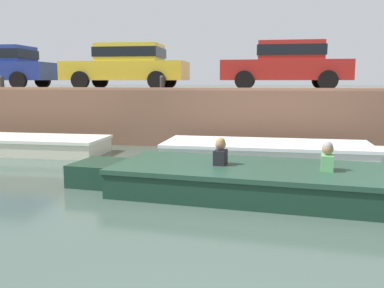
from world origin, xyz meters
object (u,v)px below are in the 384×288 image
boat_moored_central_white (276,151)px  mooring_bollard_west (2,82)px  boat_moored_west_cream (10,144)px  motorboat_passing (250,180)px  mooring_bollard_mid (162,82)px  car_left_inner_yellow (128,64)px  car_centre_red (287,63)px

boat_moored_central_white → mooring_bollard_west: mooring_bollard_west is taller
boat_moored_west_cream → boat_moored_central_white: (7.24, 0.18, -0.01)m
boat_moored_west_cream → motorboat_passing: (6.76, -3.25, 0.03)m
boat_moored_central_white → mooring_bollard_mid: bearing=151.1°
motorboat_passing → mooring_bollard_west: bearing=147.4°
boat_moored_central_white → car_left_inner_yellow: car_left_inner_yellow is taller
boat_moored_west_cream → car_left_inner_yellow: bearing=61.7°
boat_moored_west_cream → mooring_bollard_west: size_ratio=13.12×
boat_moored_west_cream → boat_moored_central_white: 7.24m
car_centre_red → mooring_bollard_west: 9.31m
boat_moored_central_white → mooring_bollard_west: (-8.79, 1.88, 1.71)m
boat_moored_west_cream → car_left_inner_yellow: 5.02m
boat_moored_west_cream → mooring_bollard_west: mooring_bollard_west is taller
car_centre_red → mooring_bollard_mid: car_centre_red is taller
car_left_inner_yellow → mooring_bollard_west: bearing=-153.1°
boat_moored_west_cream → mooring_bollard_mid: size_ratio=13.12×
boat_moored_west_cream → car_centre_red: car_centre_red is taller
mooring_bollard_west → mooring_bollard_mid: 5.38m
car_left_inner_yellow → mooring_bollard_mid: (1.72, -1.86, -0.61)m
car_centre_red → car_left_inner_yellow: bearing=180.0°
boat_moored_west_cream → mooring_bollard_mid: 4.67m
boat_moored_central_white → motorboat_passing: motorboat_passing is taller
boat_moored_west_cream → boat_moored_central_white: bearing=1.4°
motorboat_passing → mooring_bollard_mid: size_ratio=14.38×
mooring_bollard_mid → car_left_inner_yellow: bearing=132.7°
car_left_inner_yellow → car_centre_red: same height
mooring_bollard_west → mooring_bollard_mid: bearing=0.0°
motorboat_passing → mooring_bollard_mid: (-2.93, 5.31, 1.67)m
motorboat_passing → car_centre_red: (0.80, 7.17, 2.28)m
boat_moored_west_cream → car_left_inner_yellow: car_left_inner_yellow is taller
boat_moored_central_white → mooring_bollard_mid: size_ratio=13.76×
motorboat_passing → mooring_bollard_west: (-8.31, 5.31, 1.67)m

